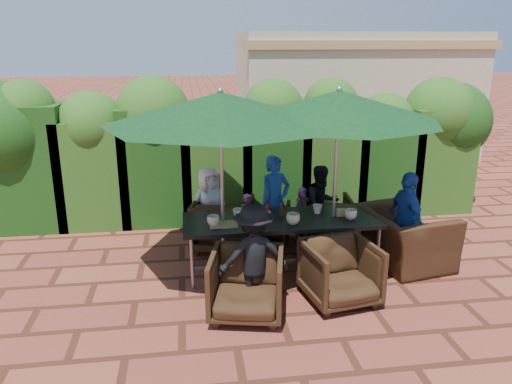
{
  "coord_description": "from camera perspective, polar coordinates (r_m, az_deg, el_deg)",
  "views": [
    {
      "loc": [
        -0.98,
        -6.04,
        3.0
      ],
      "look_at": [
        -0.07,
        0.4,
        1.02
      ],
      "focal_mm": 35.0,
      "sensor_mm": 36.0,
      "label": 1
    }
  ],
  "objects": [
    {
      "name": "ground",
      "position": [
        6.82,
        1.04,
        -9.18
      ],
      "size": [
        80.0,
        80.0,
        0.0
      ],
      "primitive_type": "plane",
      "color": "brown",
      "rests_on": "ground"
    },
    {
      "name": "dining_table",
      "position": [
        6.62,
        3.06,
        -3.64
      ],
      "size": [
        2.61,
        0.9,
        0.75
      ],
      "color": "black",
      "rests_on": "ground"
    },
    {
      "name": "umbrella_left",
      "position": [
        6.12,
        -4.07,
        9.52
      ],
      "size": [
        2.9,
        2.9,
        2.46
      ],
      "color": "gray",
      "rests_on": "ground"
    },
    {
      "name": "umbrella_right",
      "position": [
        6.41,
        9.42,
        9.67
      ],
      "size": [
        2.64,
        2.64,
        2.46
      ],
      "color": "gray",
      "rests_on": "ground"
    },
    {
      "name": "chair_far_left",
      "position": [
        7.44,
        -3.82,
        -3.32
      ],
      "size": [
        1.02,
        0.98,
        0.86
      ],
      "primitive_type": "imported",
      "rotation": [
        0.0,
        0.0,
        2.86
      ],
      "color": "black",
      "rests_on": "ground"
    },
    {
      "name": "chair_far_mid",
      "position": [
        7.66,
        1.18,
        -3.34
      ],
      "size": [
        0.83,
        0.8,
        0.69
      ],
      "primitive_type": "imported",
      "rotation": [
        0.0,
        0.0,
        2.84
      ],
      "color": "black",
      "rests_on": "ground"
    },
    {
      "name": "chair_far_right",
      "position": [
        7.72,
        7.98,
        -2.93
      ],
      "size": [
        0.84,
        0.8,
        0.79
      ],
      "primitive_type": "imported",
      "rotation": [
        0.0,
        0.0,
        3.04
      ],
      "color": "black",
      "rests_on": "ground"
    },
    {
      "name": "chair_near_left",
      "position": [
        5.67,
        -1.09,
        -10.18
      ],
      "size": [
        0.95,
        0.91,
        0.83
      ],
      "primitive_type": "imported",
      "rotation": [
        0.0,
        0.0,
        -0.21
      ],
      "color": "black",
      "rests_on": "ground"
    },
    {
      "name": "chair_near_right",
      "position": [
        6.04,
        9.64,
        -8.74
      ],
      "size": [
        0.91,
        0.87,
        0.81
      ],
      "primitive_type": "imported",
      "rotation": [
        0.0,
        0.0,
        0.18
      ],
      "color": "black",
      "rests_on": "ground"
    },
    {
      "name": "chair_end_right",
      "position": [
        7.18,
        16.68,
        -4.03
      ],
      "size": [
        0.97,
        1.3,
        1.03
      ],
      "primitive_type": "imported",
      "rotation": [
        0.0,
        0.0,
        1.75
      ],
      "color": "black",
      "rests_on": "ground"
    },
    {
      "name": "adult_far_left",
      "position": [
        7.51,
        -5.35,
        -1.72
      ],
      "size": [
        0.69,
        0.56,
        1.22
      ],
      "primitive_type": "imported",
      "rotation": [
        0.0,
        0.0,
        0.41
      ],
      "color": "white",
      "rests_on": "ground"
    },
    {
      "name": "adult_far_mid",
      "position": [
        7.49,
        2.19,
        -1.03
      ],
      "size": [
        0.62,
        0.57,
        1.38
      ],
      "primitive_type": "imported",
      "rotation": [
        0.0,
        0.0,
        0.42
      ],
      "color": "#1E4BA6",
      "rests_on": "ground"
    },
    {
      "name": "adult_far_right",
      "position": [
        7.69,
        7.49,
        -1.37
      ],
      "size": [
        0.65,
        0.5,
        1.21
      ],
      "primitive_type": "imported",
      "rotation": [
        0.0,
        0.0,
        0.27
      ],
      "color": "black",
      "rests_on": "ground"
    },
    {
      "name": "adult_near_left",
      "position": [
        5.76,
        -0.25,
        -7.37
      ],
      "size": [
        0.84,
        0.44,
        1.26
      ],
      "primitive_type": "imported",
      "rotation": [
        0.0,
        0.0,
        3.23
      ],
      "color": "black",
      "rests_on": "ground"
    },
    {
      "name": "adult_end_right",
      "position": [
        7.1,
        16.82,
        -3.01
      ],
      "size": [
        0.46,
        0.81,
        1.33
      ],
      "primitive_type": "imported",
      "rotation": [
        0.0,
        0.0,
        1.67
      ],
      "color": "#1E4BA6",
      "rests_on": "ground"
    },
    {
      "name": "child_left",
      "position": [
        7.57,
        -0.9,
        -3.15
      ],
      "size": [
        0.31,
        0.26,
        0.8
      ],
      "primitive_type": "imported",
      "rotation": [
        0.0,
        0.0,
        0.11
      ],
      "color": "#EF54A5",
      "rests_on": "ground"
    },
    {
      "name": "child_right",
      "position": [
        7.77,
        5.38,
        -2.51
      ],
      "size": [
        0.34,
        0.3,
        0.85
      ],
      "primitive_type": "imported",
      "rotation": [
        0.0,
        0.0,
        0.18
      ],
      "color": "#9F4FAB",
      "rests_on": "ground"
    },
    {
      "name": "pedestrian_a",
      "position": [
        10.69,
        5.82,
        5.65
      ],
      "size": [
        1.8,
        1.37,
        1.84
      ],
      "primitive_type": "imported",
      "rotation": [
        0.0,
        0.0,
        2.63
      ],
      "color": "#268C3D",
      "rests_on": "ground"
    },
    {
      "name": "pedestrian_b",
      "position": [
        11.25,
        10.38,
        5.3
      ],
      "size": [
        0.76,
        0.48,
        1.56
      ],
      "primitive_type": "imported",
      "rotation": [
        0.0,
        0.0,
        3.11
      ],
      "color": "#EF54A5",
      "rests_on": "ground"
    },
    {
      "name": "pedestrian_c",
      "position": [
        11.39,
        15.08,
        5.2
      ],
      "size": [
        1.02,
        1.08,
        1.59
      ],
      "primitive_type": "imported",
      "rotation": [
        0.0,
        0.0,
        2.28
      ],
      "color": "gray",
      "rests_on": "ground"
    },
    {
      "name": "cup_a",
      "position": [
        6.35,
        -4.91,
        -3.27
      ],
      "size": [
        0.16,
        0.16,
        0.13
      ],
      "primitive_type": "imported",
      "color": "beige",
      "rests_on": "dining_table"
    },
    {
      "name": "cup_b",
      "position": [
        6.59,
        -2.09,
        -2.44
      ],
      "size": [
        0.13,
        0.13,
        0.13
      ],
      "primitive_type": "imported",
      "color": "beige",
      "rests_on": "dining_table"
    },
    {
      "name": "cup_c",
      "position": [
        6.39,
        4.26,
        -3.06
      ],
      "size": [
        0.18,
        0.18,
        0.14
      ],
      "primitive_type": "imported",
      "color": "beige",
      "rests_on": "dining_table"
    },
    {
      "name": "cup_d",
      "position": [
        6.81,
        7.03,
        -1.95
      ],
      "size": [
        0.13,
        0.13,
        0.12
      ],
      "primitive_type": "imported",
      "color": "beige",
      "rests_on": "dining_table"
    },
    {
      "name": "cup_e",
      "position": [
        6.66,
        10.78,
        -2.52
      ],
      "size": [
        0.17,
        0.17,
        0.13
      ],
      "primitive_type": "imported",
      "color": "beige",
      "rests_on": "dining_table"
    },
    {
      "name": "ketchup_bottle",
      "position": [
        6.63,
        1.31,
        -2.12
      ],
      "size": [
        0.04,
        0.04,
        0.17
      ],
      "primitive_type": "cylinder",
      "color": "#B20C0A",
      "rests_on": "dining_table"
    },
    {
      "name": "sauce_bottle",
      "position": [
        6.65,
        2.91,
        -2.07
      ],
      "size": [
        0.04,
        0.04,
        0.17
      ],
      "primitive_type": "cylinder",
      "color": "#4C230C",
      "rests_on": "dining_table"
    },
    {
      "name": "serving_tray",
      "position": [
        6.36,
        -3.75,
        -3.72
      ],
      "size": [
        0.35,
        0.25,
        0.02
      ],
      "primitive_type": "cube",
      "color": "#A98452",
      "rests_on": "dining_table"
    },
    {
      "name": "number_block_left",
      "position": [
        6.57,
        1.15,
        -2.62
      ],
      "size": [
        0.12,
        0.06,
        0.1
      ],
      "primitive_type": "cube",
      "color": "tan",
      "rests_on": "dining_table"
    },
    {
      "name": "number_block_right",
      "position": [
        6.75,
        9.67,
        -2.32
      ],
      "size": [
        0.12,
        0.06,
        0.1
      ],
      "primitive_type": "cube",
      "color": "tan",
      "rests_on": "dining_table"
    },
    {
      "name": "hedge_wall",
      "position": [
        8.57,
        -2.2,
        5.72
      ],
      "size": [
        9.1,
        1.6,
        2.47
      ],
      "color": "#16380F",
      "rests_on": "ground"
    },
    {
      "name": "building",
      "position": [
        13.85,
        11.03,
        10.87
      ],
      "size": [
        6.2,
        3.08,
        3.2
      ],
      "color": "beige",
      "rests_on": "ground"
    }
  ]
}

